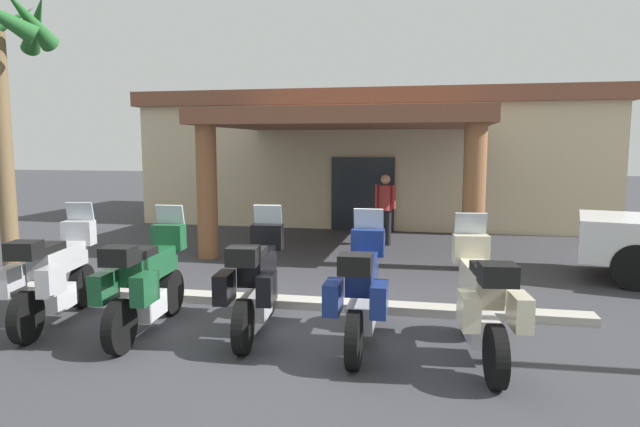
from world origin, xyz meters
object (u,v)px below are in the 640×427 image
(motorcycle_cream, at_px, (482,301))
(motorcycle_black, at_px, (256,281))
(motorcycle_green, at_px, (146,281))
(motorcycle_blue, at_px, (361,290))
(pedestrian, at_px, (385,204))
(motorcycle_silver, at_px, (54,274))
(motel_building, at_px, (374,156))

(motorcycle_cream, bearing_deg, motorcycle_black, 75.75)
(motorcycle_green, height_order, motorcycle_blue, same)
(motorcycle_black, bearing_deg, pedestrian, -15.13)
(motorcycle_black, height_order, motorcycle_blue, same)
(motorcycle_cream, bearing_deg, motorcycle_silver, 81.72)
(motel_building, bearing_deg, motorcycle_cream, -77.90)
(pedestrian, bearing_deg, motel_building, 24.30)
(motorcycle_silver, xyz_separation_m, motorcycle_green, (1.41, -0.08, 0.00))
(motorcycle_silver, xyz_separation_m, motorcycle_blue, (4.23, 0.02, 0.00))
(motel_building, distance_m, motorcycle_silver, 12.55)
(pedestrian, bearing_deg, motorcycle_silver, 166.01)
(motorcycle_green, distance_m, pedestrian, 7.49)
(motorcycle_black, xyz_separation_m, motorcycle_blue, (1.41, -0.18, 0.00))
(motorcycle_black, distance_m, pedestrian, 6.86)
(motorcycle_blue, bearing_deg, pedestrian, 1.29)
(motel_building, bearing_deg, motorcycle_blue, -84.27)
(motorcycle_silver, height_order, motorcycle_blue, same)
(motorcycle_black, relative_size, pedestrian, 1.27)
(motorcycle_black, height_order, pedestrian, pedestrian)
(motel_building, bearing_deg, motorcycle_silver, -104.00)
(motorcycle_green, distance_m, motorcycle_blue, 2.82)
(motorcycle_silver, distance_m, motorcycle_cream, 5.64)
(motel_building, relative_size, motorcycle_black, 6.46)
(motorcycle_cream, bearing_deg, motorcycle_blue, 75.39)
(motorcycle_green, bearing_deg, pedestrian, -23.67)
(motorcycle_green, xyz_separation_m, motorcycle_cream, (4.23, -0.10, 0.00))
(motorcycle_silver, distance_m, motorcycle_blue, 4.23)
(motorcycle_black, height_order, motorcycle_cream, same)
(motorcycle_black, relative_size, motorcycle_blue, 1.00)
(motel_building, relative_size, motorcycle_green, 6.46)
(motorcycle_green, bearing_deg, motorcycle_cream, -95.22)
(pedestrian, bearing_deg, motorcycle_green, 175.74)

